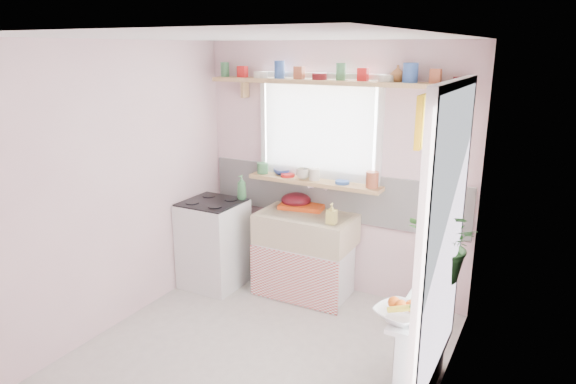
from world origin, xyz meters
The scene contains 19 objects.
room centered at (0.66, 0.86, 1.37)m, with size 3.20×3.20×3.20m.
sink_unit centered at (-0.15, 1.29, 0.43)m, with size 0.95×0.65×1.11m.
cooker centered at (-1.10, 1.05, 0.46)m, with size 0.58×0.58×0.93m.
radiator_ledge centered at (1.30, 0.20, 0.40)m, with size 0.22×0.95×0.78m.
windowsill centered at (-0.15, 1.48, 1.14)m, with size 1.40×0.22×0.04m, color tan.
pine_shelf centered at (0.00, 1.47, 2.12)m, with size 2.52×0.24×0.04m, color tan.
shelf_crockery centered at (-0.04, 1.47, 2.19)m, with size 2.47×0.11×0.12m.
sill_crockery centered at (-0.15, 1.48, 1.22)m, with size 1.35×0.11×0.12m.
dish_tray centered at (-0.28, 1.50, 0.87)m, with size 0.45×0.33×0.04m, color #D94513.
colander centered at (-0.36, 1.50, 0.92)m, with size 0.31×0.31×0.14m, color #510E16.
jade_plant centered at (1.33, 0.60, 1.07)m, with size 0.52×0.45×0.58m, color #336829.
fruit_bowl centered at (1.21, -0.11, 0.81)m, with size 0.31×0.31×0.08m, color white.
herb_pot centered at (1.33, -0.17, 0.88)m, with size 0.11×0.08×0.22m, color #2E6227.
soap_bottle_sink centered at (0.17, 1.18, 0.95)m, with size 0.09×0.09×0.19m, color #CBBA5A.
sill_cup centered at (-0.27, 1.47, 1.21)m, with size 0.14×0.14×0.11m, color beige.
sill_bowl centered at (-0.55, 1.54, 1.19)m, with size 0.18×0.18×0.06m, color #2E4796.
shelf_vase centered at (0.62, 1.53, 2.21)m, with size 0.14×0.14×0.14m, color #A06231.
cooker_bottle centered at (-0.88, 1.27, 1.04)m, with size 0.10×0.10×0.25m, color #40804B.
fruit centered at (1.22, -0.11, 0.87)m, with size 0.20×0.14×0.10m.
Camera 1 is at (1.96, -3.00, 2.43)m, focal length 32.00 mm.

